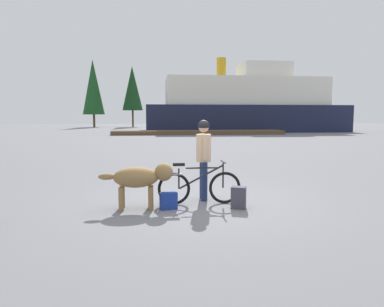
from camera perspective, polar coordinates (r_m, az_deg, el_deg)
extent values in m
plane|color=slate|center=(7.58, 1.08, -7.76)|extent=(160.00, 160.00, 0.00)
torus|color=black|center=(7.40, 5.28, -5.47)|extent=(0.66, 0.06, 0.66)
torus|color=black|center=(7.27, -2.90, -5.67)|extent=(0.66, 0.06, 0.66)
cube|color=black|center=(7.25, 1.63, -2.32)|extent=(0.67, 0.03, 0.03)
cube|color=black|center=(7.28, 1.47, -3.77)|extent=(0.91, 0.03, 0.49)
cylinder|color=black|center=(7.24, -2.12, -4.03)|extent=(0.03, 0.03, 0.42)
cylinder|color=black|center=(7.35, 5.00, -3.50)|extent=(0.03, 0.03, 0.52)
cube|color=black|center=(7.19, -2.13, -1.75)|extent=(0.24, 0.10, 0.06)
cylinder|color=black|center=(7.31, 5.02, -1.33)|extent=(0.03, 0.44, 0.03)
cube|color=slate|center=(7.21, -3.07, -3.34)|extent=(0.36, 0.14, 0.02)
cylinder|color=navy|center=(7.82, 1.74, -4.21)|extent=(0.14, 0.14, 0.83)
cylinder|color=navy|center=(7.61, 1.97, -4.50)|extent=(0.14, 0.14, 0.83)
cylinder|color=#D8B28C|center=(7.62, 1.87, 0.90)|extent=(0.32, 0.32, 0.59)
cylinder|color=#D8B28C|center=(7.83, 1.64, 1.29)|extent=(0.09, 0.09, 0.52)
cylinder|color=#D8B28C|center=(7.40, 2.11, 1.02)|extent=(0.09, 0.09, 0.52)
sphere|color=tan|center=(7.59, 1.88, 4.26)|extent=(0.22, 0.22, 0.22)
sphere|color=black|center=(7.59, 1.88, 4.49)|extent=(0.24, 0.24, 0.24)
ellipsoid|color=olive|center=(6.98, -8.96, -3.78)|extent=(0.88, 0.47, 0.40)
sphere|color=olive|center=(6.96, -4.54, -2.96)|extent=(0.36, 0.36, 0.36)
ellipsoid|color=olive|center=(7.03, -13.52, -3.65)|extent=(0.32, 0.12, 0.12)
cylinder|color=olive|center=(7.18, -6.61, -6.74)|extent=(0.10, 0.10, 0.45)
cylinder|color=olive|center=(6.93, -6.62, -7.21)|extent=(0.10, 0.10, 0.45)
cylinder|color=olive|center=(7.21, -11.10, -6.76)|extent=(0.10, 0.10, 0.45)
cylinder|color=olive|center=(6.95, -11.28, -7.24)|extent=(0.10, 0.10, 0.45)
cube|color=#3F3F4C|center=(7.07, 7.46, -7.01)|extent=(0.33, 0.29, 0.43)
cube|color=navy|center=(6.99, -3.78, -7.56)|extent=(0.35, 0.25, 0.33)
cube|color=brown|center=(35.68, 1.00, 3.40)|extent=(16.99, 2.72, 0.40)
cube|color=#191E38|center=(43.63, 8.26, 5.56)|extent=(23.26, 8.33, 3.06)
cube|color=silver|center=(43.72, 8.32, 9.66)|extent=(18.61, 7.00, 3.20)
cube|color=silver|center=(44.59, 11.34, 12.76)|extent=(5.58, 5.00, 1.80)
cylinder|color=#BF8C19|center=(43.39, 4.71, 13.45)|extent=(1.10, 1.10, 2.40)
cylinder|color=#4C331E|center=(61.89, -15.40, 5.07)|extent=(0.36, 0.36, 2.12)
cone|color=#19471E|center=(62.08, -15.54, 10.21)|extent=(3.57, 3.57, 9.00)
cylinder|color=#4C331E|center=(61.72, -9.45, 5.53)|extent=(0.31, 0.31, 2.83)
cone|color=#143819|center=(61.90, -9.53, 10.26)|extent=(3.44, 3.44, 7.36)
cylinder|color=#4C331E|center=(62.00, 7.23, 5.86)|extent=(0.47, 0.47, 3.47)
cone|color=#143819|center=(62.22, 7.29, 10.64)|extent=(3.01, 3.01, 6.89)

